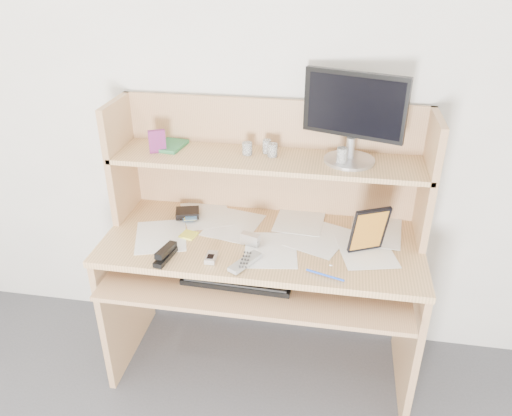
% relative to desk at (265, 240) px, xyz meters
% --- Properties ---
extents(back_wall, '(3.60, 0.04, 2.50)m').
position_rel_desk_xyz_m(back_wall, '(0.00, 0.24, 0.56)').
color(back_wall, beige).
rests_on(back_wall, floor).
extents(desk, '(1.40, 0.70, 1.30)m').
position_rel_desk_xyz_m(desk, '(0.00, 0.00, 0.00)').
color(desk, tan).
rests_on(desk, floor).
extents(paper_clutter, '(1.32, 0.54, 0.01)m').
position_rel_desk_xyz_m(paper_clutter, '(0.00, -0.08, 0.06)').
color(paper_clutter, white).
rests_on(paper_clutter, desk).
extents(keyboard, '(0.47, 0.18, 0.03)m').
position_rel_desk_xyz_m(keyboard, '(-0.07, -0.26, -0.03)').
color(keyboard, black).
rests_on(keyboard, desk).
extents(tv_remote, '(0.12, 0.17, 0.02)m').
position_rel_desk_xyz_m(tv_remote, '(-0.04, -0.29, 0.07)').
color(tv_remote, gray).
rests_on(tv_remote, paper_clutter).
extents(flip_phone, '(0.04, 0.08, 0.02)m').
position_rel_desk_xyz_m(flip_phone, '(-0.18, -0.28, 0.07)').
color(flip_phone, silver).
rests_on(flip_phone, paper_clutter).
extents(stapler, '(0.06, 0.15, 0.05)m').
position_rel_desk_xyz_m(stapler, '(-0.37, -0.30, 0.08)').
color(stapler, black).
rests_on(stapler, paper_clutter).
extents(wallet, '(0.13, 0.12, 0.03)m').
position_rel_desk_xyz_m(wallet, '(-0.38, 0.06, 0.08)').
color(wallet, black).
rests_on(wallet, paper_clutter).
extents(sticky_note_pad, '(0.08, 0.08, 0.01)m').
position_rel_desk_xyz_m(sticky_note_pad, '(-0.33, -0.11, 0.06)').
color(sticky_note_pad, '#FFF143').
rests_on(sticky_note_pad, desk).
extents(digital_camera, '(0.09, 0.05, 0.05)m').
position_rel_desk_xyz_m(digital_camera, '(-0.04, -0.14, 0.09)').
color(digital_camera, '#BDBDBF').
rests_on(digital_camera, paper_clutter).
extents(game_case, '(0.15, 0.08, 0.22)m').
position_rel_desk_xyz_m(game_case, '(0.45, -0.12, 0.17)').
color(game_case, black).
rests_on(game_case, paper_clutter).
extents(blue_pen, '(0.15, 0.06, 0.01)m').
position_rel_desk_xyz_m(blue_pen, '(0.29, -0.32, 0.07)').
color(blue_pen, '#1941BD').
rests_on(blue_pen, paper_clutter).
extents(card_box, '(0.08, 0.05, 0.10)m').
position_rel_desk_xyz_m(card_box, '(-0.49, 0.04, 0.44)').
color(card_box, maroon).
rests_on(card_box, desk).
extents(shelf_book, '(0.14, 0.17, 0.02)m').
position_rel_desk_xyz_m(shelf_book, '(-0.46, 0.11, 0.39)').
color(shelf_book, '#327D47').
rests_on(shelf_book, desk).
extents(chip_stack_a, '(0.06, 0.06, 0.06)m').
position_rel_desk_xyz_m(chip_stack_a, '(0.02, 0.08, 0.42)').
color(chip_stack_a, black).
rests_on(chip_stack_a, desk).
extents(chip_stack_b, '(0.04, 0.04, 0.06)m').
position_rel_desk_xyz_m(chip_stack_b, '(-0.01, 0.12, 0.42)').
color(chip_stack_b, white).
rests_on(chip_stack_b, desk).
extents(chip_stack_c, '(0.05, 0.05, 0.06)m').
position_rel_desk_xyz_m(chip_stack_c, '(-0.09, 0.08, 0.41)').
color(chip_stack_c, black).
rests_on(chip_stack_c, desk).
extents(chip_stack_d, '(0.05, 0.05, 0.08)m').
position_rel_desk_xyz_m(chip_stack_d, '(0.32, 0.03, 0.42)').
color(chip_stack_d, white).
rests_on(chip_stack_d, desk).
extents(monitor, '(0.42, 0.22, 0.38)m').
position_rel_desk_xyz_m(monitor, '(0.35, 0.10, 0.59)').
color(monitor, '#BBBCC1').
rests_on(monitor, desk).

